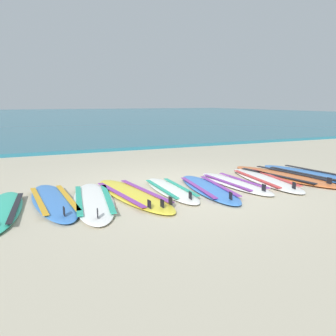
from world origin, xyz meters
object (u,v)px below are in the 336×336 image
at_px(surfboard_5, 208,188).
at_px(surfboard_0, 1,211).
at_px(surfboard_1, 53,201).
at_px(surfboard_7, 265,180).
at_px(surfboard_6, 234,183).
at_px(surfboard_3, 132,194).
at_px(surfboard_8, 283,176).
at_px(surfboard_2, 94,201).
at_px(surfboard_4, 171,190).
at_px(surfboard_9, 314,175).

bearing_deg(surfboard_5, surfboard_0, 178.87).
xyz_separation_m(surfboard_1, surfboard_7, (3.85, -0.11, 0.00)).
bearing_deg(surfboard_6, surfboard_3, -179.82).
height_order(surfboard_0, surfboard_3, same).
relative_size(surfboard_6, surfboard_8, 0.78).
xyz_separation_m(surfboard_0, surfboard_7, (4.57, 0.10, -0.00)).
bearing_deg(surfboard_2, surfboard_4, 6.29).
bearing_deg(surfboard_1, surfboard_3, -6.10).
bearing_deg(surfboard_3, surfboard_2, -169.73).
bearing_deg(surfboard_2, surfboard_9, 1.13).
height_order(surfboard_1, surfboard_9, same).
distance_m(surfboard_5, surfboard_9, 2.54).
distance_m(surfboard_1, surfboard_8, 4.41).
height_order(surfboard_7, surfboard_8, same).
height_order(surfboard_1, surfboard_2, same).
relative_size(surfboard_2, surfboard_7, 1.03).
relative_size(surfboard_1, surfboard_5, 1.03).
bearing_deg(surfboard_5, surfboard_1, 173.80).
xyz_separation_m(surfboard_1, surfboard_2, (0.55, -0.25, -0.00)).
height_order(surfboard_2, surfboard_7, same).
bearing_deg(surfboard_6, surfboard_7, 0.79).
relative_size(surfboard_0, surfboard_8, 0.83).
bearing_deg(surfboard_1, surfboard_0, -163.72).
xyz_separation_m(surfboard_2, surfboard_6, (2.60, 0.12, 0.00)).
distance_m(surfboard_0, surfboard_9, 5.76).
bearing_deg(surfboard_9, surfboard_8, 165.07).
relative_size(surfboard_3, surfboard_8, 0.96).
distance_m(surfboard_0, surfboard_5, 3.23).
height_order(surfboard_6, surfboard_7, same).
height_order(surfboard_4, surfboard_5, same).
xyz_separation_m(surfboard_3, surfboard_9, (3.85, -0.03, -0.00)).
relative_size(surfboard_0, surfboard_3, 0.87).
relative_size(surfboard_0, surfboard_7, 0.93).
relative_size(surfboard_5, surfboard_8, 0.86).
relative_size(surfboard_3, surfboard_5, 1.11).
bearing_deg(surfboard_4, surfboard_9, -1.07).
bearing_deg(surfboard_5, surfboard_7, 6.84).
xyz_separation_m(surfboard_6, surfboard_9, (1.90, -0.04, -0.00)).
relative_size(surfboard_1, surfboard_8, 0.89).
distance_m(surfboard_1, surfboard_9, 5.05).
height_order(surfboard_2, surfboard_9, same).
bearing_deg(surfboard_4, surfboard_8, 2.50).
bearing_deg(surfboard_6, surfboard_4, 178.94).
height_order(surfboard_1, surfboard_4, same).
height_order(surfboard_2, surfboard_3, same).
xyz_separation_m(surfboard_2, surfboard_8, (3.86, 0.26, -0.00)).
xyz_separation_m(surfboard_1, surfboard_5, (2.51, -0.27, 0.00)).
bearing_deg(surfboard_4, surfboard_6, -1.06).
distance_m(surfboard_3, surfboard_6, 1.95).
relative_size(surfboard_7, surfboard_8, 0.90).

